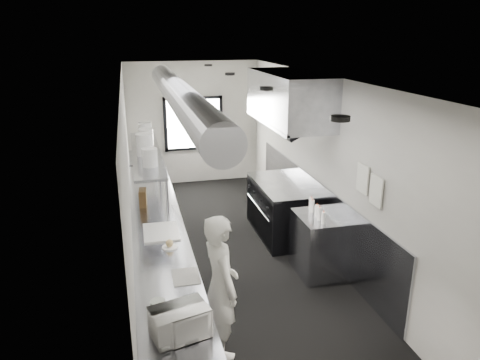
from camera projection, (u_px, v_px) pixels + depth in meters
floor at (233, 259)px, 7.17m from camera, size 3.00×8.00×0.01m
ceiling at (232, 78)px, 6.29m from camera, size 3.00×8.00×0.01m
wall_back at (193, 123)px, 10.42m from camera, size 3.00×0.02×2.80m
wall_front at (364, 349)px, 3.04m from camera, size 3.00×0.02×2.80m
wall_left at (129, 182)px, 6.39m from camera, size 0.02×8.00×2.80m
wall_right at (326, 167)px, 7.07m from camera, size 0.02×8.00×2.80m
wall_cladding at (314, 211)px, 7.61m from camera, size 0.03×5.50×1.10m
hvac_duct at (179, 94)px, 6.58m from camera, size 0.40×6.40×0.40m
service_window at (194, 124)px, 10.38m from camera, size 1.36×0.05×1.25m
exhaust_hood at (288, 98)px, 7.31m from camera, size 0.81×2.20×0.88m
prep_counter at (160, 256)px, 6.30m from camera, size 0.70×6.00×0.90m
pass_shelf at (147, 154)px, 7.34m from camera, size 0.45×3.00×0.68m
range at (281, 209)px, 7.90m from camera, size 0.88×1.60×0.94m
bottle_station at (319, 244)px, 6.64m from camera, size 0.65×0.80×0.90m
far_work_table at (147, 177)px, 9.72m from camera, size 0.70×1.20×0.90m
notice_sheet_a at (363, 179)px, 5.89m from camera, size 0.02×0.28×0.38m
notice_sheet_b at (376, 191)px, 5.58m from camera, size 0.02×0.28×0.38m
line_cook at (221, 286)px, 4.87m from camera, size 0.48×0.65×1.64m
microwave at (180, 322)px, 3.91m from camera, size 0.52×0.44×0.27m
deli_tub_a at (159, 319)px, 4.09m from camera, size 0.16×0.16×0.11m
deli_tub_b at (158, 306)px, 4.30m from camera, size 0.16×0.16×0.10m
newspaper at (186, 276)px, 4.89m from camera, size 0.29×0.37×0.01m
small_plate at (170, 247)px, 5.55m from camera, size 0.23×0.23×0.02m
pastry at (169, 243)px, 5.53m from camera, size 0.09×0.09×0.09m
cutting_board at (161, 232)px, 5.97m from camera, size 0.46×0.61×0.02m
knife_block at (143, 198)px, 6.85m from camera, size 0.13×0.24×0.26m
plate_stack_a at (150, 157)px, 6.49m from camera, size 0.29×0.29×0.26m
plate_stack_b at (145, 145)px, 7.06m from camera, size 0.35×0.35×0.34m
plate_stack_c at (146, 139)px, 7.46m from camera, size 0.27×0.27×0.33m
plate_stack_d at (145, 132)px, 7.88m from camera, size 0.29×0.29×0.35m
squeeze_bottle_a at (323, 218)px, 6.21m from camera, size 0.07×0.07×0.17m
squeeze_bottle_b at (319, 214)px, 6.33m from camera, size 0.07×0.07×0.19m
squeeze_bottle_c at (317, 211)px, 6.45m from camera, size 0.08×0.08×0.18m
squeeze_bottle_d at (312, 206)px, 6.61m from camera, size 0.06×0.06×0.18m
squeeze_bottle_e at (311, 204)px, 6.70m from camera, size 0.08×0.08×0.19m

